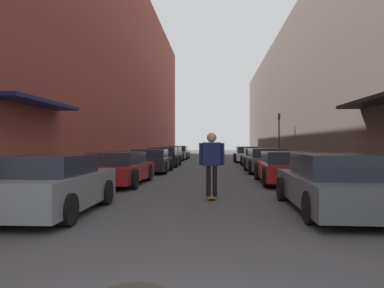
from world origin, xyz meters
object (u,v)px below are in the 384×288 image
parked_car_left_3 (164,157)px  parked_car_left_5 (178,153)px  parked_car_right_4 (247,155)px  parked_car_right_2 (266,161)px  parked_car_right_3 (257,158)px  parked_car_left_0 (51,185)px  parked_car_right_1 (285,168)px  parked_car_right_0 (332,184)px  parked_car_left_1 (118,168)px  traffic_light (279,132)px  parked_car_left_4 (171,154)px  parked_car_left_2 (151,161)px  skateboarder (212,158)px

parked_car_left_3 → parked_car_left_5: size_ratio=0.99×
parked_car_left_5 → parked_car_right_4: bearing=-41.1°
parked_car_right_2 → parked_car_right_3: size_ratio=0.97×
parked_car_left_0 → parked_car_right_4: (6.14, 22.62, 0.00)m
parked_car_left_5 → parked_car_right_3: size_ratio=0.95×
parked_car_left_5 → parked_car_right_1: size_ratio=0.97×
parked_car_left_3 → parked_car_left_5: bearing=90.9°
parked_car_left_3 → parked_car_right_2: size_ratio=0.97×
parked_car_left_0 → parked_car_right_0: size_ratio=0.81×
parked_car_left_1 → parked_car_left_3: size_ratio=1.09×
parked_car_right_4 → parked_car_right_3: bearing=-88.6°
parked_car_right_1 → parked_car_right_4: parked_car_right_4 is taller
parked_car_left_0 → parked_car_right_1: parked_car_left_0 is taller
traffic_light → parked_car_left_5: bearing=133.3°
parked_car_left_1 → parked_car_right_2: (6.21, 6.05, 0.03)m
parked_car_right_1 → parked_car_right_4: bearing=90.2°
parked_car_right_4 → parked_car_left_4: bearing=179.8°
parked_car_left_1 → parked_car_right_3: bearing=60.6°
parked_car_right_3 → parked_car_left_3: bearing=-178.0°
parked_car_left_2 → parked_car_right_3: bearing=40.6°
parked_car_left_5 → traffic_light: bearing=-46.7°
parked_car_left_1 → parked_car_right_1: size_ratio=1.05×
parked_car_left_1 → skateboarder: 4.86m
parked_car_left_2 → traffic_light: bearing=43.7°
parked_car_right_3 → parked_car_right_4: size_ratio=1.12×
parked_car_left_1 → parked_car_right_0: (6.16, -5.06, 0.02)m
parked_car_right_0 → skateboarder: skateboarder is taller
parked_car_right_2 → traffic_light: traffic_light is taller
parked_car_left_4 → parked_car_right_3: bearing=-42.0°
parked_car_left_2 → parked_car_left_4: size_ratio=0.95×
parked_car_left_4 → parked_car_left_2: bearing=-88.8°
parked_car_left_3 → parked_car_right_0: size_ratio=0.87×
parked_car_right_1 → parked_car_right_2: (-0.00, 5.28, 0.02)m
parked_car_right_2 → parked_car_left_4: bearing=119.9°
parked_car_left_5 → parked_car_right_0: bearing=-77.3°
parked_car_left_0 → parked_car_left_3: 16.72m
parked_car_left_0 → parked_car_right_4: size_ratio=0.98×
parked_car_left_1 → parked_car_left_3: 10.98m
parked_car_left_0 → parked_car_left_3: parked_car_left_0 is taller
parked_car_left_4 → skateboarder: size_ratio=2.53×
parked_car_left_2 → skateboarder: (3.27, -9.33, 0.53)m
parked_car_left_3 → parked_car_right_2: parked_car_right_2 is taller
parked_car_right_1 → parked_car_left_0: bearing=-133.6°
parked_car_left_2 → parked_car_left_3: (-0.01, 5.02, 0.02)m
parked_car_left_1 → parked_car_left_5: (0.01, 22.25, 0.04)m
parked_car_left_0 → parked_car_right_1: bearing=46.4°
parked_car_left_0 → parked_car_right_2: parked_car_left_0 is taller
parked_car_right_3 → parked_car_left_1: bearing=-119.4°
parked_car_left_5 → parked_car_right_3: bearing=-60.4°
parked_car_left_0 → parked_car_left_4: parked_car_left_4 is taller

